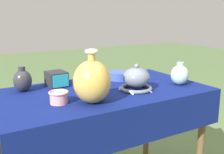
% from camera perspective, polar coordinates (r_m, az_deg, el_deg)
% --- Properties ---
extents(display_table, '(1.24, 0.68, 0.75)m').
position_cam_1_polar(display_table, '(1.65, -1.87, -5.42)').
color(display_table, brown).
rests_on(display_table, ground_plane).
extents(vase_tall_bulbous, '(0.19, 0.19, 0.27)m').
position_cam_1_polar(vase_tall_bulbous, '(1.39, -4.08, -0.87)').
color(vase_tall_bulbous, gold).
rests_on(vase_tall_bulbous, display_table).
extents(vase_dome_bell, '(0.19, 0.20, 0.16)m').
position_cam_1_polar(vase_dome_bell, '(1.62, 4.95, -0.55)').
color(vase_dome_bell, slate).
rests_on(vase_dome_bell, display_table).
extents(mosaic_tile_box, '(0.12, 0.14, 0.09)m').
position_cam_1_polar(mosaic_tile_box, '(1.75, -11.19, -0.37)').
color(mosaic_tile_box, '#232328').
rests_on(mosaic_tile_box, display_table).
extents(pot_squat_cobalt, '(0.15, 0.15, 0.05)m').
position_cam_1_polar(pot_squat_cobalt, '(1.88, 1.46, 0.30)').
color(pot_squat_cobalt, '#3851A8').
rests_on(pot_squat_cobalt, display_table).
extents(jar_round_celadon, '(0.11, 0.11, 0.14)m').
position_cam_1_polar(jar_round_celadon, '(1.79, 13.59, 0.46)').
color(jar_round_celadon, '#A8CCB7').
rests_on(jar_round_celadon, display_table).
extents(cup_wide_rose, '(0.10, 0.10, 0.06)m').
position_cam_1_polar(cup_wide_rose, '(1.42, -10.77, -3.96)').
color(cup_wide_rose, '#D19399').
rests_on(cup_wide_rose, display_table).
extents(jar_round_charcoal, '(0.10, 0.10, 0.14)m').
position_cam_1_polar(jar_round_charcoal, '(1.67, -17.72, -0.66)').
color(jar_round_charcoal, '#2D2D33').
rests_on(jar_round_charcoal, display_table).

